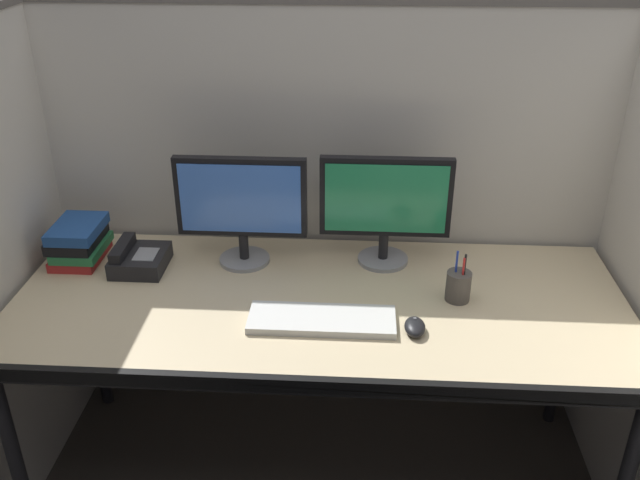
% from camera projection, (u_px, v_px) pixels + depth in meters
% --- Properties ---
extents(cubicle_partition_rear, '(2.21, 0.06, 1.57)m').
position_uv_depth(cubicle_partition_rear, '(327.00, 222.00, 2.49)').
color(cubicle_partition_rear, beige).
rests_on(cubicle_partition_rear, ground).
extents(desk, '(1.90, 0.80, 0.74)m').
position_uv_depth(desk, '(319.00, 314.00, 2.13)').
color(desk, beige).
rests_on(desk, ground).
extents(monitor_left, '(0.43, 0.17, 0.37)m').
position_uv_depth(monitor_left, '(241.00, 204.00, 2.23)').
color(monitor_left, gray).
rests_on(monitor_left, desk).
extents(monitor_right, '(0.43, 0.17, 0.37)m').
position_uv_depth(monitor_right, '(385.00, 204.00, 2.23)').
color(monitor_right, gray).
rests_on(monitor_right, desk).
extents(keyboard_main, '(0.43, 0.15, 0.02)m').
position_uv_depth(keyboard_main, '(322.00, 320.00, 2.00)').
color(keyboard_main, silver).
rests_on(keyboard_main, desk).
extents(computer_mouse, '(0.06, 0.10, 0.04)m').
position_uv_depth(computer_mouse, '(415.00, 327.00, 1.95)').
color(computer_mouse, black).
rests_on(computer_mouse, desk).
extents(pen_cup, '(0.08, 0.08, 0.17)m').
position_uv_depth(pen_cup, '(458.00, 286.00, 2.09)').
color(pen_cup, '#4C4742').
rests_on(pen_cup, desk).
extents(desk_phone, '(0.17, 0.19, 0.09)m').
position_uv_depth(desk_phone, '(138.00, 259.00, 2.28)').
color(desk_phone, black).
rests_on(desk_phone, desk).
extents(book_stack, '(0.16, 0.21, 0.14)m').
position_uv_depth(book_stack, '(79.00, 242.00, 2.31)').
color(book_stack, '#B22626').
rests_on(book_stack, desk).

